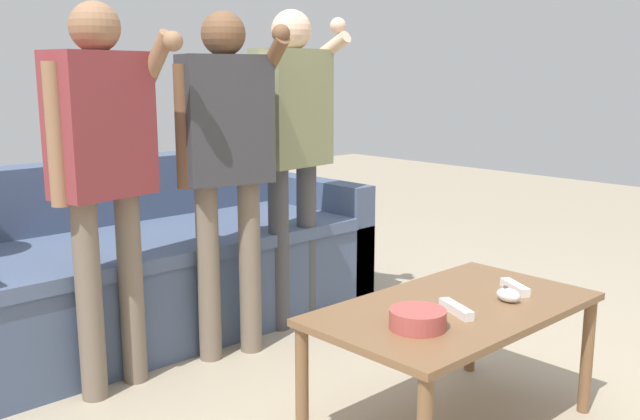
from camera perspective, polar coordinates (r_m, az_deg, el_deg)
couch at (r=3.55m, az=-13.40°, el=-4.59°), size 2.14×0.91×0.80m
coffee_table at (r=2.46m, az=10.89°, el=-8.85°), size 1.01×0.57×0.46m
snack_bowl at (r=2.20m, az=7.96°, el=-8.79°), size 0.18×0.18×0.06m
game_remote_nunchuk at (r=2.50m, az=15.09°, el=-6.71°), size 0.06×0.09×0.05m
player_left at (r=2.73m, az=-17.27°, el=4.35°), size 0.47×0.33×1.49m
player_center at (r=2.98m, az=-7.62°, el=5.23°), size 0.43×0.38×1.48m
player_right at (r=3.35m, az=-2.26°, el=6.39°), size 0.46×0.29×1.52m
game_remote_wand_near at (r=2.35m, az=11.03°, el=-7.93°), size 0.10×0.17×0.03m
game_remote_wand_far at (r=2.63m, az=15.60°, el=-6.08°), size 0.10×0.15×0.03m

